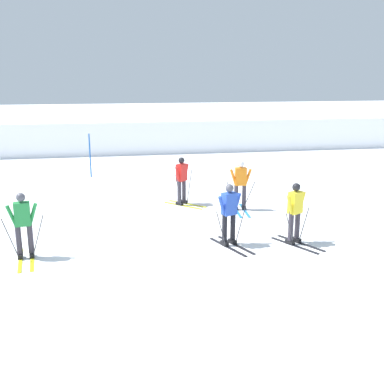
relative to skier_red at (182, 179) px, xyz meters
The scene contains 8 objects.
ground_plane 4.22m from the skier_red, 106.27° to the right, with size 120.00×120.00×0.00m, color white.
far_snow_ridge 15.16m from the skier_red, 94.37° to the left, with size 80.00×9.22×1.86m, color white.
skier_red is the anchor object (origin of this frame).
skier_green 6.26m from the skier_red, 137.91° to the right, with size 1.00×1.64×1.71m.
skier_yellow 5.01m from the skier_red, 60.56° to the right, with size 1.11×1.57×1.71m.
skier_blue 4.22m from the skier_red, 80.94° to the right, with size 0.97×1.62×1.71m.
skier_orange 2.11m from the skier_red, 27.83° to the right, with size 1.00×1.62×1.71m.
trail_marker_pole 6.11m from the skier_red, 123.48° to the left, with size 0.06×0.06×1.96m, color #1E56AD.
Camera 1 is at (-1.19, -11.76, 4.58)m, focal length 43.22 mm.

